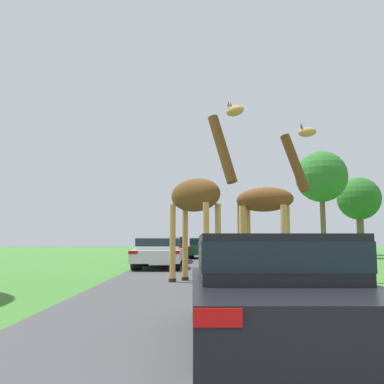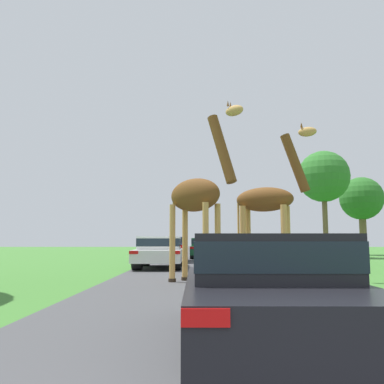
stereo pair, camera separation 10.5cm
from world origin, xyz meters
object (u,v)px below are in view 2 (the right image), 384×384
(car_verge_right, at_px, (172,248))
(tree_left_edge, at_px, (324,177))
(car_queue_right, at_px, (254,248))
(car_lead_maroon, at_px, (266,285))
(car_far_ahead, at_px, (204,248))
(giraffe_companion, at_px, (269,204))
(giraffe_near_road, at_px, (199,197))
(car_queue_left, at_px, (160,251))
(car_rear_follower, at_px, (273,251))
(tree_mid_field, at_px, (361,199))

(car_verge_right, distance_m, tree_left_edge, 12.99)
(car_queue_right, bearing_deg, car_lead_maroon, -97.75)
(car_far_ahead, bearing_deg, giraffe_companion, -83.75)
(giraffe_near_road, height_order, car_queue_left, giraffe_near_road)
(giraffe_companion, relative_size, car_lead_maroon, 1.20)
(car_rear_follower, xyz_separation_m, tree_left_edge, (6.03, 11.79, 5.02))
(car_queue_right, xyz_separation_m, car_rear_follower, (-0.27, -7.44, 0.02))
(car_verge_right, bearing_deg, car_queue_left, -91.99)
(car_queue_right, distance_m, tree_left_edge, 8.81)
(car_rear_follower, height_order, tree_left_edge, tree_left_edge)
(tree_mid_field, bearing_deg, car_queue_right, -137.79)
(giraffe_near_road, bearing_deg, car_lead_maroon, 43.41)
(car_queue_right, distance_m, car_far_ahead, 4.52)
(giraffe_companion, relative_size, car_queue_left, 1.10)
(car_lead_maroon, distance_m, tree_mid_field, 32.68)
(car_rear_follower, bearing_deg, car_queue_left, 172.29)
(car_far_ahead, xyz_separation_m, tree_mid_field, (13.49, 6.14, 3.96))
(giraffe_companion, bearing_deg, car_verge_right, -139.85)
(giraffe_companion, distance_m, tree_left_edge, 18.10)
(car_verge_right, bearing_deg, car_queue_right, 12.66)
(car_queue_left, bearing_deg, car_rear_follower, -7.71)
(car_far_ahead, relative_size, car_rear_follower, 0.95)
(car_queue_right, relative_size, tree_left_edge, 0.53)
(car_queue_left, xyz_separation_m, tree_mid_field, (15.69, 16.39, 3.95))
(giraffe_companion, distance_m, car_lead_maroon, 8.28)
(giraffe_near_road, bearing_deg, giraffe_companion, 152.34)
(car_queue_left, distance_m, car_rear_follower, 4.88)
(car_queue_right, distance_m, car_queue_left, 8.49)
(car_verge_right, bearing_deg, giraffe_companion, -71.25)
(car_queue_right, xyz_separation_m, car_verge_right, (-4.91, -1.10, 0.04))
(car_queue_left, bearing_deg, tree_mid_field, 46.25)
(car_verge_right, distance_m, car_rear_follower, 7.86)
(car_far_ahead, relative_size, tree_mid_field, 0.61)
(tree_left_edge, bearing_deg, car_queue_left, -134.32)
(car_rear_follower, relative_size, tree_mid_field, 0.64)
(car_lead_maroon, xyz_separation_m, car_far_ahead, (-0.19, 23.43, 0.06))
(car_queue_left, height_order, tree_left_edge, tree_left_edge)
(car_queue_right, distance_m, car_rear_follower, 7.45)
(car_queue_left, relative_size, car_verge_right, 0.93)
(car_lead_maroon, bearing_deg, tree_left_edge, 70.76)
(car_rear_follower, bearing_deg, tree_left_edge, 62.90)
(tree_left_edge, bearing_deg, car_lead_maroon, -109.24)
(giraffe_near_road, height_order, car_queue_right, giraffe_near_road)
(car_queue_right, bearing_deg, giraffe_near_road, -104.78)
(car_queue_right, height_order, tree_left_edge, tree_left_edge)
(giraffe_companion, height_order, tree_left_edge, tree_left_edge)
(car_queue_right, relative_size, car_verge_right, 0.85)
(car_queue_right, height_order, car_queue_left, car_queue_left)
(giraffe_companion, height_order, car_rear_follower, giraffe_companion)
(car_verge_right, xyz_separation_m, tree_mid_field, (15.50, 10.71, 3.92))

